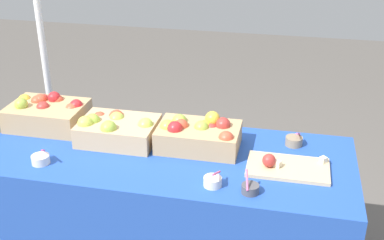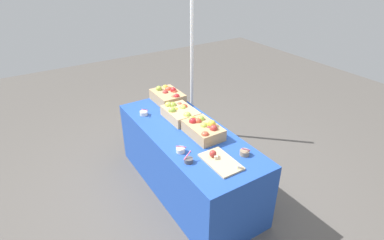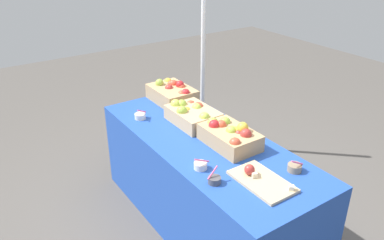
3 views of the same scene
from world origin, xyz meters
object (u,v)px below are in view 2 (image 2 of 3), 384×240
Objects in this scene: sample_bowl_mid at (181,150)px; sample_bowl_far at (245,153)px; cutting_board_front at (220,161)px; sample_bowl_near at (189,160)px; apple_crate_left at (168,96)px; apple_crate_middle at (180,112)px; sample_bowl_extra at (144,113)px; apple_crate_right at (203,129)px; tent_pole at (192,71)px.

sample_bowl_far is (0.35, 0.47, 0.00)m from sample_bowl_mid.
cutting_board_front is 3.97× the size of sample_bowl_near.
apple_crate_left is 1.37m from sample_bowl_far.
sample_bowl_mid is at bearing -126.49° from sample_bowl_far.
sample_bowl_extra is (-0.28, -0.31, -0.04)m from apple_crate_middle.
sample_bowl_extra is at bearing -155.73° from apple_crate_right.
cutting_board_front is at bearing -7.21° from apple_crate_middle.
sample_bowl_far is 1.71m from tent_pole.
sample_bowl_near is (1.19, -0.44, -0.05)m from apple_crate_left.
apple_crate_right is 1.30m from tent_pole.
apple_crate_middle is 0.42m from sample_bowl_extra.
sample_bowl_near is at bearing -121.76° from cutting_board_front.
apple_crate_middle is 0.91m from cutting_board_front.
apple_crate_left is at bearing 159.78° from sample_bowl_near.
sample_bowl_far is at bearing 14.82° from apple_crate_right.
sample_bowl_near is (0.75, -0.35, -0.05)m from apple_crate_middle.
apple_crate_middle reaches higher than sample_bowl_extra.
tent_pole is (-1.46, 0.96, 0.19)m from sample_bowl_near.
sample_bowl_extra is 0.05× the size of tent_pole.
sample_bowl_extra is at bearing 177.89° from sample_bowl_near.
apple_crate_right is 0.50m from sample_bowl_far.
apple_crate_right is 0.79m from sample_bowl_extra.
apple_crate_left is 0.60m from tent_pole.
cutting_board_front is 0.21× the size of tent_pole.
sample_bowl_near is at bearing -6.74° from sample_bowl_mid.
apple_crate_right is at bearing -27.18° from tent_pole.
cutting_board_front is at bearing 58.24° from sample_bowl_near.
sample_bowl_far is at bearing 53.51° from sample_bowl_mid.
apple_crate_left reaches higher than cutting_board_front.
tent_pole is at bearing 115.11° from sample_bowl_extra.
sample_bowl_near reaches higher than cutting_board_front.
sample_bowl_near is (-0.15, -0.23, 0.01)m from cutting_board_front.
tent_pole reaches higher than apple_crate_right.
cutting_board_front is 0.28m from sample_bowl_near.
sample_bowl_extra reaches higher than sample_bowl_far.
tent_pole reaches higher than apple_crate_left.
sample_bowl_mid is at bearing -1.18° from sample_bowl_extra.
apple_crate_left is 1.03× the size of apple_crate_middle.
apple_crate_left is 0.44m from sample_bowl_extra.
sample_bowl_near is 0.98× the size of sample_bowl_extra.
sample_bowl_extra is at bearing -68.04° from apple_crate_left.
apple_crate_left is at bearing 171.33° from cutting_board_front.
apple_crate_right reaches higher than cutting_board_front.
sample_bowl_extra is at bearing 178.82° from sample_bowl_mid.
apple_crate_left is 0.22× the size of tent_pole.
sample_bowl_far is (0.93, 0.14, -0.04)m from apple_crate_middle.
cutting_board_front is (1.34, -0.20, -0.06)m from apple_crate_left.
sample_bowl_extra is (-1.03, 0.04, 0.00)m from sample_bowl_near.
apple_crate_middle is 0.94m from tent_pole.
apple_crate_right is at bearing 130.26° from sample_bowl_near.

